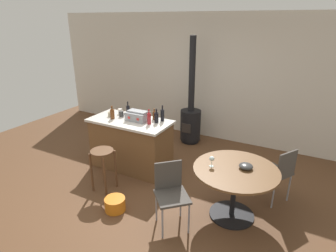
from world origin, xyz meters
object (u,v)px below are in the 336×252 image
(bottle_2, at_px, (154,115))
(cup_1, at_px, (121,114))
(bottle_0, at_px, (112,114))
(bottle_5, at_px, (162,115))
(wood_stove, at_px, (191,118))
(plastic_bucket, at_px, (115,204))
(bottle_3, at_px, (156,117))
(cup_2, at_px, (120,111))
(kitchen_island, at_px, (131,144))
(dining_table, at_px, (235,180))
(folding_chair_far, at_px, (171,190))
(serving_bowl, at_px, (246,166))
(toolbox, at_px, (138,116))
(wooden_stool, at_px, (103,161))
(cup_0, at_px, (111,114))
(folding_chair_near, at_px, (278,171))
(wine_glass, at_px, (212,159))
(bottle_1, at_px, (149,118))
(bottle_4, at_px, (128,111))

(bottle_2, xyz_separation_m, cup_1, (-0.60, -0.15, -0.03))
(bottle_0, xyz_separation_m, bottle_5, (0.83, 0.32, 0.02))
(wood_stove, xyz_separation_m, plastic_bucket, (0.04, -2.69, -0.45))
(bottle_3, relative_size, cup_2, 2.08)
(bottle_2, bearing_deg, kitchen_island, -146.54)
(dining_table, bearing_deg, bottle_0, 170.45)
(wood_stove, bearing_deg, bottle_2, -95.43)
(bottle_2, bearing_deg, folding_chair_far, -51.84)
(serving_bowl, height_order, plastic_bucket, serving_bowl)
(bottle_5, bearing_deg, dining_table, -25.34)
(folding_chair_far, xyz_separation_m, toolbox, (-1.21, 1.08, 0.49))
(wooden_stool, bearing_deg, bottle_3, 64.48)
(toolbox, xyz_separation_m, cup_1, (-0.37, 0.02, -0.03))
(bottle_3, xyz_separation_m, serving_bowl, (1.65, -0.52, -0.24))
(bottle_0, bearing_deg, toolbox, 18.24)
(bottle_0, bearing_deg, bottle_3, 14.25)
(cup_0, bearing_deg, wood_stove, 59.41)
(dining_table, height_order, folding_chair_near, folding_chair_near)
(cup_2, bearing_deg, cup_0, -109.35)
(toolbox, bearing_deg, cup_0, -174.49)
(wooden_stool, relative_size, folding_chair_near, 0.79)
(kitchen_island, distance_m, toolbox, 0.55)
(folding_chair_near, distance_m, wine_glass, 1.10)
(wood_stove, height_order, toolbox, wood_stove)
(cup_0, bearing_deg, bottle_0, -37.69)
(bottle_0, bearing_deg, dining_table, -9.55)
(serving_bowl, bearing_deg, dining_table, -148.53)
(folding_chair_near, distance_m, cup_0, 2.94)
(bottle_2, relative_size, bottle_3, 0.81)
(bottle_1, bearing_deg, bottle_2, 100.37)
(folding_chair_near, bearing_deg, bottle_2, 177.81)
(bottle_0, xyz_separation_m, serving_bowl, (2.43, -0.32, -0.23))
(wood_stove, height_order, cup_0, wood_stove)
(wooden_stool, height_order, wood_stove, wood_stove)
(wine_glass, bearing_deg, dining_table, 16.27)
(folding_chair_near, bearing_deg, folding_chair_far, -134.20)
(toolbox, bearing_deg, cup_1, 176.25)
(wood_stove, bearing_deg, wine_glass, -59.72)
(bottle_0, bearing_deg, wooden_stool, -64.26)
(bottle_2, bearing_deg, bottle_5, -0.91)
(folding_chair_near, height_order, bottle_4, bottle_4)
(toolbox, distance_m, plastic_bucket, 1.56)
(wooden_stool, height_order, bottle_5, bottle_5)
(serving_bowl, relative_size, plastic_bucket, 0.61)
(folding_chair_near, height_order, plastic_bucket, folding_chair_near)
(wood_stove, relative_size, cup_1, 19.40)
(bottle_1, bearing_deg, dining_table, -16.16)
(cup_2, bearing_deg, wooden_stool, -68.51)
(wine_glass, bearing_deg, wood_stove, 120.28)
(serving_bowl, bearing_deg, bottle_1, 166.88)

